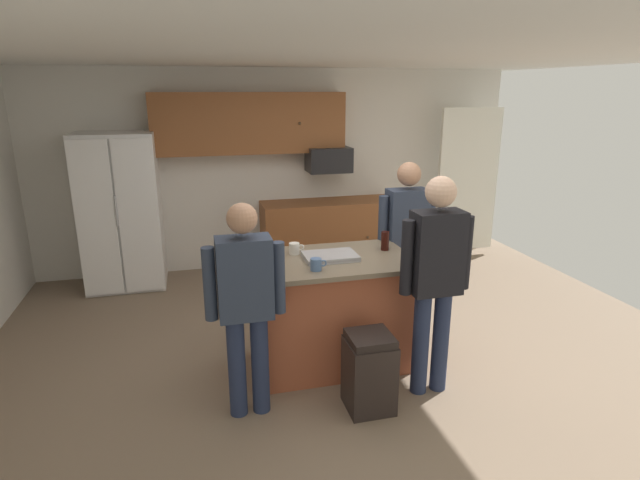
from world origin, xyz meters
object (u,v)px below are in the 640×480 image
Objects in this scene: person_host_foreground at (435,272)px; mug_blue_stoneware at (295,248)px; serving_tray at (330,256)px; person_guest_right at (406,237)px; mug_ceramic_white at (316,264)px; microwave_over_range at (329,160)px; kitchen_island at (329,311)px; trash_bin at (369,372)px; glass_short_whisky at (385,241)px; refrigerator at (121,212)px; person_guest_left at (246,298)px.

mug_blue_stoneware is at bearing 1.09° from person_host_foreground.
serving_tray is (-0.65, 0.60, -0.01)m from person_host_foreground.
person_guest_right is 1.25m from mug_ceramic_white.
microwave_over_range is 0.40× the size of kitchen_island.
trash_bin is (0.37, -0.91, -0.72)m from mug_blue_stoneware.
glass_short_whisky is at bearing -93.70° from microwave_over_range.
kitchen_island is at bearing -52.01° from refrigerator.
trash_bin is (0.88, -0.17, -0.62)m from person_guest_left.
serving_tray is at bearing -51.90° from refrigerator.
refrigerator is 11.21× the size of glass_short_whisky.
microwave_over_range is 0.33× the size of person_guest_right.
person_host_foreground is 1.06m from person_guest_right.
person_guest_left is at bearing -115.20° from microwave_over_range.
glass_short_whisky is (-0.12, 0.72, 0.05)m from person_host_foreground.
person_guest_right is at bearing 32.71° from mug_ceramic_white.
serving_tray is 0.72× the size of trash_bin.
person_guest_left is (-1.46, -3.10, -0.53)m from microwave_over_range.
kitchen_island is at bearing -0.00° from person_host_foreground.
microwave_over_range is 2.96m from mug_ceramic_white.
person_host_foreground is 1.43m from person_guest_left.
glass_short_whisky is 0.38× the size of serving_tray.
microwave_over_range is at bearing 29.22° from person_guest_left.
person_guest_right reaches higher than trash_bin.
kitchen_island is at bearing -0.00° from person_guest_left.
kitchen_island is 3.19× the size of serving_tray.
mug_blue_stoneware is 0.45m from mug_ceramic_white.
kitchen_island is 0.87× the size of person_guest_left.
person_guest_left is 12.08× the size of mug_blue_stoneware.
person_guest_right is (0.22, 1.04, -0.03)m from person_host_foreground.
serving_tray is (0.26, -0.20, -0.03)m from mug_blue_stoneware.
person_host_foreground is 0.91m from mug_ceramic_white.
person_guest_left is (-0.76, -0.54, 0.43)m from kitchen_island.
person_host_foreground reaches higher than kitchen_island.
serving_tray reaches higher than trash_bin.
kitchen_island reaches higher than trash_bin.
serving_tray is at bearing -0.50° from person_guest_left.
person_host_foreground is at bearing -42.43° from kitchen_island.
person_host_foreground is at bearing 11.03° from trash_bin.
person_host_foreground is at bearing -38.18° from person_guest_left.
refrigerator is 1.10× the size of person_guest_right.
person_guest_right is at bearing -85.07° from microwave_over_range.
kitchen_island is 10.67× the size of mug_ceramic_white.
trash_bin is (-0.55, -0.11, -0.71)m from person_host_foreground.
person_guest_left reaches higher than serving_tray.
glass_short_whisky is 0.80m from mug_blue_stoneware.
glass_short_whisky reaches higher than mug_blue_stoneware.
mug_blue_stoneware is at bearing 100.16° from mug_ceramic_white.
trash_bin is at bearing 53.46° from person_host_foreground.
kitchen_island is at bearing 0.00° from person_guest_right.
glass_short_whisky reaches higher than kitchen_island.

